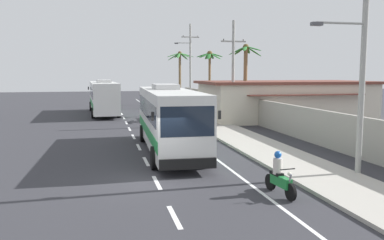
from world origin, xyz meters
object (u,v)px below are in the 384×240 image
coach_bus_foreground (169,117)px  pedestrian_near_kerb (215,109)px  utility_pole_far (190,64)px  motorcycle_beside_bus (179,120)px  palm_second (180,67)px  motorcycle_trailing (279,177)px  palm_third (210,66)px  utility_pole_nearest (361,65)px  palm_nearest (246,69)px  utility_pole_mid (233,71)px  coach_bus_far_lane (103,96)px  pedestrian_midwalk (204,114)px  roadside_building (285,100)px

coach_bus_foreground → pedestrian_near_kerb: (6.26, 12.74, -0.83)m
pedestrian_near_kerb → utility_pole_far: 15.03m
motorcycle_beside_bus → palm_second: palm_second is taller
motorcycle_trailing → palm_third: bearing=80.0°
motorcycle_beside_bus → pedestrian_near_kerb: bearing=42.6°
utility_pole_nearest → palm_second: bearing=89.7°
coach_bus_foreground → pedestrian_near_kerb: size_ratio=6.56×
motorcycle_beside_bus → motorcycle_trailing: size_ratio=1.00×
palm_nearest → utility_pole_mid: bearing=-122.8°
utility_pole_nearest → utility_pole_far: (0.42, 34.08, 0.81)m
motorcycle_beside_bus → utility_pole_nearest: 17.15m
palm_second → palm_nearest: bearing=-82.0°
utility_pole_far → palm_second: size_ratio=1.42×
palm_third → utility_pole_mid: bearing=-91.2°
palm_second → coach_bus_far_lane: bearing=-131.9°
utility_pole_mid → coach_bus_foreground: bearing=-125.0°
utility_pole_mid → palm_second: (-0.06, 22.50, 0.70)m
palm_third → palm_nearest: bearing=-59.1°
pedestrian_midwalk → roadside_building: bearing=172.2°
coach_bus_foreground → motorcycle_beside_bus: 9.46m
palm_third → motorcycle_beside_bus: bearing=-118.9°
pedestrian_midwalk → palm_second: size_ratio=0.23×
coach_bus_foreground → motorcycle_trailing: (2.49, -8.69, -1.26)m
utility_pole_far → palm_second: (-0.19, 5.46, -0.30)m
pedestrian_midwalk → coach_bus_far_lane: bearing=-81.3°
palm_second → pedestrian_near_kerb: bearing=-92.1°
palm_nearest → coach_bus_far_lane: bearing=151.4°
motorcycle_beside_bus → roadside_building: roadside_building is taller
motorcycle_beside_bus → pedestrian_midwalk: pedestrian_midwalk is taller
utility_pole_nearest → roadside_building: 21.11m
utility_pole_far → coach_bus_far_lane: bearing=-150.1°
coach_bus_foreground → palm_second: size_ratio=1.61×
utility_pole_nearest → roadside_building: size_ratio=0.55×
coach_bus_foreground → utility_pole_mid: bearing=55.0°
motorcycle_trailing → roadside_building: bearing=63.8°
utility_pole_far → palm_third: bearing=-89.8°
coach_bus_foreground → palm_nearest: bearing=55.6°
coach_bus_foreground → pedestrian_near_kerb: bearing=63.8°
motorcycle_beside_bus → pedestrian_midwalk: size_ratio=1.20×
pedestrian_near_kerb → utility_pole_nearest: utility_pole_nearest is taller
utility_pole_nearest → palm_nearest: (2.83, 20.99, 0.04)m
pedestrian_near_kerb → motorcycle_beside_bus: bearing=80.4°
motorcycle_trailing → roadside_building: (10.63, 21.64, 1.15)m
coach_bus_foreground → utility_pole_nearest: utility_pole_nearest is taller
motorcycle_trailing → roadside_building: 24.13m
palm_nearest → palm_third: (-2.38, 3.98, 0.30)m
coach_bus_foreground → coach_bus_far_lane: coach_bus_foreground is taller
motorcycle_trailing → pedestrian_near_kerb: size_ratio=1.11×
palm_nearest → palm_third: size_ratio=1.07×
palm_nearest → utility_pole_far: bearing=100.4°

